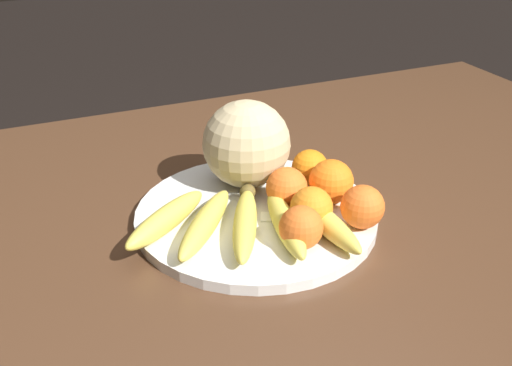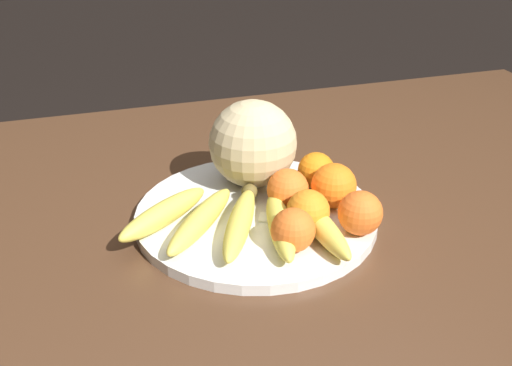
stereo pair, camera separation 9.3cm
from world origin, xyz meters
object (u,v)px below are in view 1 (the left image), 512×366
at_px(fruit_bowl, 256,215).
at_px(melon, 246,144).
at_px(kitchen_table, 296,261).
at_px(orange_front_left, 331,182).
at_px(orange_back_right, 301,227).
at_px(orange_back_left, 310,168).
at_px(banana_bunch, 243,222).
at_px(orange_front_right, 362,207).
at_px(orange_mid_center, 312,208).
at_px(orange_top_small, 287,188).
at_px(produce_tag, 287,217).

height_order(fruit_bowl, melon, melon).
distance_m(kitchen_table, orange_front_left, 0.15).
bearing_deg(orange_back_right, orange_back_left, 58.34).
height_order(banana_bunch, orange_front_right, orange_front_right).
bearing_deg(melon, fruit_bowl, -103.69).
bearing_deg(kitchen_table, orange_back_left, 51.93).
height_order(fruit_bowl, orange_mid_center, orange_mid_center).
xyz_separation_m(banana_bunch, orange_front_left, (0.17, 0.03, 0.02)).
height_order(melon, orange_top_small, melon).
xyz_separation_m(kitchen_table, orange_back_left, (0.06, 0.08, 0.13)).
xyz_separation_m(orange_front_right, produce_tag, (-0.09, 0.06, -0.03)).
bearing_deg(banana_bunch, orange_front_left, 125.42).
bearing_deg(orange_back_right, orange_top_small, 74.19).
height_order(kitchen_table, orange_front_left, orange_front_left).
bearing_deg(orange_back_right, produce_tag, 77.95).
bearing_deg(kitchen_table, banana_bunch, -169.89).
bearing_deg(produce_tag, orange_front_right, -9.47).
distance_m(banana_bunch, orange_top_small, 0.10).
relative_size(orange_front_right, orange_back_right, 1.05).
height_order(orange_front_left, orange_front_right, orange_front_left).
xyz_separation_m(orange_back_right, orange_top_small, (0.03, 0.11, 0.00)).
bearing_deg(melon, orange_front_right, -61.49).
height_order(melon, orange_mid_center, melon).
bearing_deg(orange_front_right, orange_back_right, -173.45).
xyz_separation_m(orange_back_right, produce_tag, (0.02, 0.08, -0.03)).
relative_size(kitchen_table, orange_top_small, 24.79).
height_order(fruit_bowl, orange_front_right, orange_front_right).
xyz_separation_m(orange_mid_center, orange_top_small, (-0.01, 0.07, 0.00)).
relative_size(fruit_bowl, orange_back_left, 6.17).
bearing_deg(orange_front_left, orange_top_small, 168.41).
xyz_separation_m(orange_mid_center, orange_back_left, (0.06, 0.12, -0.00)).
distance_m(orange_front_right, produce_tag, 0.12).
distance_m(orange_front_right, orange_back_left, 0.15).
distance_m(orange_back_right, produce_tag, 0.08).
relative_size(fruit_bowl, orange_front_right, 5.74).
bearing_deg(orange_front_right, orange_mid_center, 157.65).
bearing_deg(produce_tag, banana_bunch, -147.42).
xyz_separation_m(kitchen_table, orange_back_right, (-0.04, -0.08, 0.13)).
relative_size(fruit_bowl, produce_tag, 4.45).
distance_m(banana_bunch, produce_tag, 0.08).
bearing_deg(orange_mid_center, orange_back_right, -133.58).
bearing_deg(produce_tag, orange_back_left, 70.76).
height_order(melon, produce_tag, melon).
xyz_separation_m(orange_back_left, orange_top_small, (-0.07, -0.05, 0.00)).
xyz_separation_m(melon, orange_front_left, (0.10, -0.11, -0.04)).
xyz_separation_m(fruit_bowl, orange_back_right, (0.02, -0.12, 0.04)).
height_order(kitchen_table, orange_front_right, orange_front_right).
relative_size(orange_mid_center, orange_back_left, 1.05).
bearing_deg(banana_bunch, produce_tag, 122.66).
height_order(melon, orange_back_left, melon).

